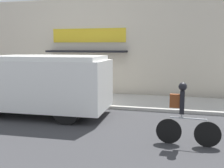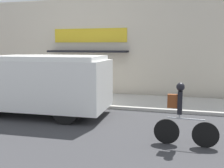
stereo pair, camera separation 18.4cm
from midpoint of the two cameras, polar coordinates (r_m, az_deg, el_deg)
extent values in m
plane|color=#38383A|center=(11.67, -9.06, -4.84)|extent=(70.00, 70.00, 0.00)
cube|color=#ADAAA3|center=(12.97, -6.39, -3.18)|extent=(28.00, 2.93, 0.13)
cube|color=beige|center=(14.48, -3.77, 8.05)|extent=(16.30, 0.18, 5.16)
cube|color=gold|center=(14.43, -4.50, 10.50)|extent=(4.13, 0.05, 0.74)
cube|color=black|center=(14.05, -5.02, 7.09)|extent=(4.33, 0.84, 0.10)
cube|color=white|center=(10.17, -13.15, 0.09)|extent=(4.55, 2.45, 1.80)
cube|color=white|center=(10.08, -13.33, 5.58)|extent=(4.18, 2.26, 0.15)
cube|color=red|center=(11.95, -15.48, 1.62)|extent=(0.04, 0.44, 0.44)
cylinder|color=black|center=(12.46, -21.85, -2.38)|extent=(0.91, 0.29, 0.90)
cylinder|color=black|center=(10.78, -5.45, -3.39)|extent=(0.91, 0.29, 0.90)
cylinder|color=black|center=(8.99, -9.49, -5.81)|extent=(0.91, 0.29, 0.90)
cylinder|color=black|center=(7.32, 20.36, -10.37)|extent=(0.68, 0.06, 0.68)
cylinder|color=black|center=(7.32, 12.50, -10.05)|extent=(0.68, 0.06, 0.68)
cylinder|color=#999EA3|center=(7.19, 16.55, -7.27)|extent=(0.94, 0.06, 0.04)
cylinder|color=#999EA3|center=(7.18, 15.18, -6.75)|extent=(0.04, 0.04, 0.12)
cube|color=black|center=(7.10, 15.29, -3.93)|extent=(0.12, 0.20, 0.60)
sphere|color=black|center=(7.02, 15.42, -0.60)|extent=(0.22, 0.22, 0.22)
cube|color=brown|center=(7.10, 13.77, -3.62)|extent=(0.26, 0.15, 0.36)
camera|label=1|loc=(0.09, -89.50, 0.07)|focal=42.00mm
camera|label=2|loc=(0.09, 90.50, -0.07)|focal=42.00mm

